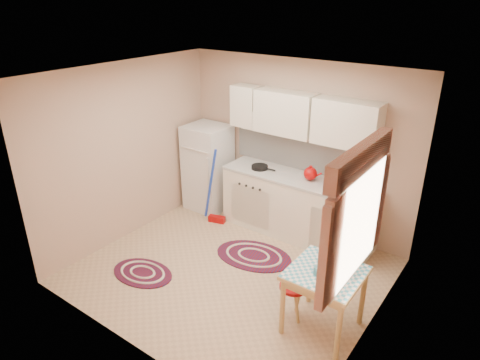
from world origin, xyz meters
name	(u,v)px	position (x,y,z in m)	size (l,w,h in m)	color
room_shell	(253,152)	(0.16, 0.24, 1.60)	(3.64, 3.60, 2.52)	tan
fridge	(208,168)	(-1.40, 1.25, 0.70)	(0.65, 0.60, 1.40)	white
broom	(216,187)	(-0.95, 0.90, 0.60)	(0.28, 0.12, 1.20)	#1D3CB6
base_cabinets	(297,208)	(0.23, 1.30, 0.44)	(2.25, 0.60, 0.88)	white
countertop	(299,179)	(0.23, 1.30, 0.90)	(2.27, 0.62, 0.04)	#B6B3AC
frying_pan	(260,167)	(-0.40, 1.25, 0.94)	(0.24, 0.24, 0.05)	black
red_kettle	(310,174)	(0.40, 1.30, 1.02)	(0.21, 0.19, 0.21)	#9A0506
red_canister	(329,180)	(0.68, 1.30, 1.00)	(0.11, 0.11, 0.16)	#9A0506
table	(323,300)	(1.40, -0.25, 0.36)	(0.72, 0.72, 0.72)	tan
stool	(293,301)	(1.06, -0.28, 0.21)	(0.31, 0.31, 0.42)	#9A0506
coffee_pot	(342,260)	(1.51, -0.13, 0.84)	(0.12, 0.11, 0.25)	#2A6C82
mug	(317,271)	(1.35, -0.35, 0.77)	(0.08, 0.08, 0.10)	#2A6C82
rug_center	(254,256)	(0.05, 0.45, 0.01)	(1.07, 0.71, 0.02)	maroon
rug_left	(143,273)	(-0.89, -0.71, 0.01)	(0.84, 0.56, 0.02)	maroon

